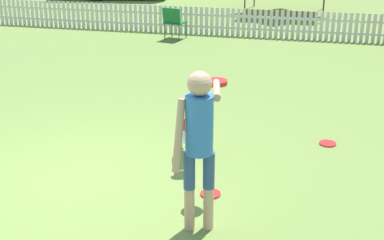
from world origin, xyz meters
TOP-DOWN VIEW (x-y plane):
  - ground_plane at (0.00, 0.00)m, footprint 240.00×240.00m
  - handler_person at (1.72, -0.70)m, footprint 0.45×1.12m
  - leaping_dog at (1.19, 0.98)m, footprint 0.49×1.07m
  - frisbee_near_handler at (3.06, 1.87)m, footprint 0.24×0.24m
  - frisbee_near_dog at (1.70, 0.01)m, footprint 0.24×0.24m
  - picket_fence at (-0.00, 8.78)m, footprint 25.70×0.04m
  - folding_chair_center at (-0.94, 8.00)m, footprint 0.59×0.60m

SIDE VIEW (x-z plane):
  - ground_plane at x=0.00m, z-range 0.00..0.00m
  - frisbee_near_handler at x=3.06m, z-range 0.00..0.02m
  - frisbee_near_dog at x=1.70m, z-range 0.00..0.02m
  - picket_fence at x=0.00m, z-range 0.00..0.76m
  - leaping_dog at x=1.19m, z-range 0.11..0.87m
  - folding_chair_center at x=-0.94m, z-range 0.08..0.94m
  - handler_person at x=1.72m, z-range 0.23..1.96m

